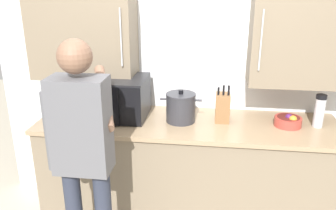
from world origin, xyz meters
TOP-DOWN VIEW (x-y plane):
  - back_wall_tiled at (0.00, 1.05)m, footprint 3.46×0.44m
  - counter_unit at (0.00, 0.73)m, footprint 2.36×0.68m
  - microwave_oven at (-0.66, 0.77)m, footprint 0.58×0.44m
  - fruit_bowl at (0.77, 0.74)m, footprint 0.20×0.20m
  - stock_pot at (-0.06, 0.73)m, footprint 0.33×0.23m
  - knife_block at (0.27, 0.78)m, footprint 0.11×0.15m
  - thermos_flask at (0.99, 0.76)m, footprint 0.08×0.08m
  - person_figure at (-0.59, 0.02)m, footprint 0.44×0.57m

SIDE VIEW (x-z plane):
  - counter_unit at x=0.00m, z-range 0.00..0.91m
  - fruit_bowl at x=0.77m, z-range 0.91..1.01m
  - person_figure at x=-0.59m, z-range 0.16..1.83m
  - knife_block at x=0.27m, z-range 0.88..1.18m
  - stock_pot at x=-0.06m, z-range 0.90..1.16m
  - thermos_flask at x=0.99m, z-range 0.92..1.17m
  - microwave_oven at x=-0.66m, z-range 0.91..1.24m
  - back_wall_tiled at x=0.00m, z-range 0.08..2.67m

